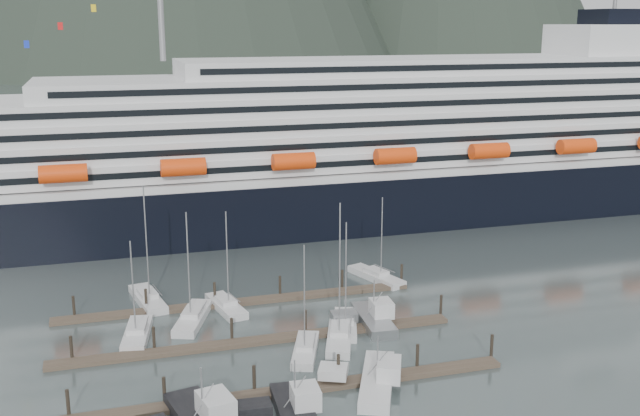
# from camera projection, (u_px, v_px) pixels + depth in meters

# --- Properties ---
(ground) EXTENTS (1600.00, 1600.00, 0.00)m
(ground) POSITION_uv_depth(u_px,v_px,m) (306.00, 348.00, 86.83)
(ground) COLOR #475353
(ground) RESTS_ON ground
(cruise_ship) EXTENTS (210.00, 30.40, 50.30)m
(cruise_ship) POSITION_uv_depth(u_px,v_px,m) (380.00, 155.00, 143.34)
(cruise_ship) COLOR black
(cruise_ship) RESTS_ON ground
(dock_near) EXTENTS (48.18, 2.28, 3.20)m
(dock_near) POSITION_uv_depth(u_px,v_px,m) (286.00, 390.00, 76.14)
(dock_near) COLOR #47392D
(dock_near) RESTS_ON ground
(dock_mid) EXTENTS (48.18, 2.28, 3.20)m
(dock_mid) POSITION_uv_depth(u_px,v_px,m) (259.00, 340.00, 88.23)
(dock_mid) COLOR #47392D
(dock_mid) RESTS_ON ground
(dock_far) EXTENTS (48.18, 2.28, 3.20)m
(dock_far) POSITION_uv_depth(u_px,v_px,m) (239.00, 302.00, 100.32)
(dock_far) COLOR #47392D
(dock_far) RESTS_ON ground
(sailboat_a) EXTENTS (4.40, 9.90, 12.86)m
(sailboat_a) POSITION_uv_depth(u_px,v_px,m) (137.00, 335.00, 89.47)
(sailboat_a) COLOR silver
(sailboat_a) RESTS_ON ground
(sailboat_b) EXTENTS (6.40, 11.09, 15.04)m
(sailboat_b) POSITION_uv_depth(u_px,v_px,m) (193.00, 318.00, 94.31)
(sailboat_b) COLOR silver
(sailboat_b) RESTS_ON ground
(sailboat_c) EXTENTS (5.51, 9.35, 13.66)m
(sailboat_c) POSITION_uv_depth(u_px,v_px,m) (305.00, 351.00, 85.13)
(sailboat_c) COLOR silver
(sailboat_c) RESTS_ON ground
(sailboat_d) EXTENTS (6.64, 11.95, 17.50)m
(sailboat_d) POSITION_uv_depth(u_px,v_px,m) (340.00, 336.00, 89.11)
(sailboat_d) COLOR silver
(sailboat_d) RESTS_ON ground
(sailboat_e) EXTENTS (4.66, 11.05, 16.87)m
(sailboat_e) POSITION_uv_depth(u_px,v_px,m) (148.00, 299.00, 100.71)
(sailboat_e) COLOR silver
(sailboat_e) RESTS_ON ground
(sailboat_f) EXTENTS (4.42, 9.54, 14.00)m
(sailboat_f) POSITION_uv_depth(u_px,v_px,m) (226.00, 306.00, 98.28)
(sailboat_f) COLOR silver
(sailboat_f) RESTS_ON ground
(sailboat_g) EXTENTS (5.87, 10.79, 13.06)m
(sailboat_g) POSITION_uv_depth(u_px,v_px,m) (376.00, 277.00, 109.82)
(sailboat_g) COLOR silver
(sailboat_g) RESTS_ON ground
(sailboat_h) EXTENTS (5.41, 9.63, 14.25)m
(sailboat_h) POSITION_uv_depth(u_px,v_px,m) (345.00, 325.00, 92.30)
(sailboat_h) COLOR silver
(sailboat_h) RESTS_ON ground
(trawler_b) EXTENTS (7.91, 10.38, 6.59)m
(trawler_b) POSITION_uv_depth(u_px,v_px,m) (294.00, 410.00, 71.18)
(trawler_b) COLOR black
(trawler_b) RESTS_ON ground
(trawler_c) EXTENTS (9.95, 12.29, 6.12)m
(trawler_c) POSITION_uv_depth(u_px,v_px,m) (376.00, 379.00, 77.48)
(trawler_c) COLOR silver
(trawler_c) RESTS_ON ground
(trawler_e) EXTENTS (7.85, 10.29, 6.51)m
(trawler_e) POSITION_uv_depth(u_px,v_px,m) (373.00, 318.00, 93.20)
(trawler_e) COLOR #929597
(trawler_e) RESTS_ON ground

